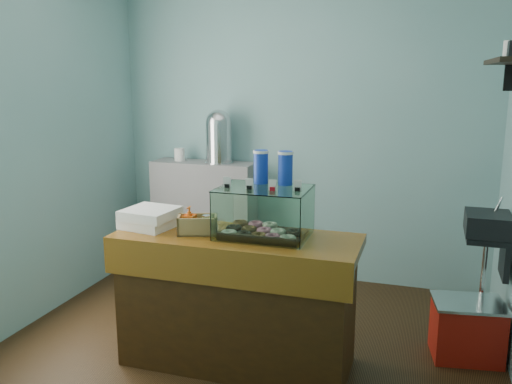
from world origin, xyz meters
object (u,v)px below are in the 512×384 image
(counter, at_px, (237,299))
(coffee_urn, at_px, (219,135))
(display_case, at_px, (265,209))
(red_cooler, at_px, (467,329))

(counter, height_order, coffee_urn, coffee_urn)
(counter, distance_m, display_case, 0.64)
(counter, bearing_deg, display_case, 25.23)
(display_case, xyz_separation_m, coffee_urn, (-0.90, 1.48, 0.29))
(counter, relative_size, red_cooler, 3.08)
(counter, bearing_deg, red_cooler, 20.38)
(display_case, bearing_deg, coffee_urn, 120.93)
(display_case, bearing_deg, red_cooler, 19.34)
(counter, height_order, display_case, display_case)
(coffee_urn, bearing_deg, red_cooler, -24.59)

